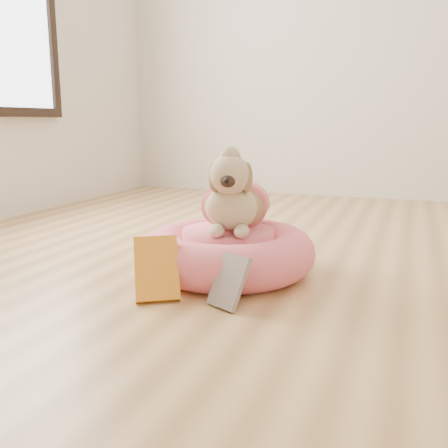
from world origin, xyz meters
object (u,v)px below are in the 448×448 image
(book_yellow, at_px, (157,268))
(book_white, at_px, (229,281))
(pet_bed, at_px, (228,252))
(dog, at_px, (234,187))

(book_yellow, height_order, book_white, book_yellow)
(book_yellow, bearing_deg, book_white, -28.72)
(pet_bed, distance_m, dog, 0.27)
(book_white, bearing_deg, book_yellow, -152.56)
(dog, relative_size, book_white, 2.54)
(dog, bearing_deg, book_white, -85.57)
(dog, xyz_separation_m, book_yellow, (-0.15, -0.39, -0.25))
(pet_bed, bearing_deg, book_yellow, -109.78)
(book_yellow, distance_m, book_white, 0.27)
(dog, bearing_deg, book_yellow, -124.10)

